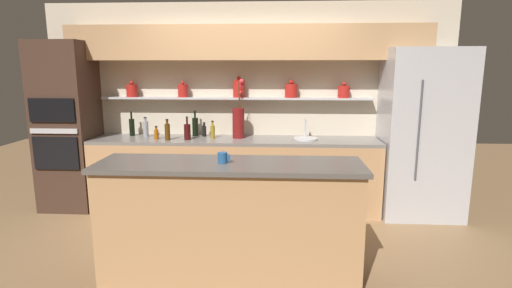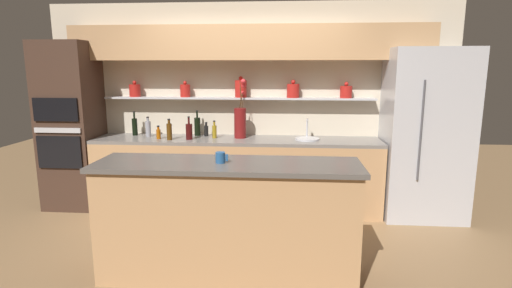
# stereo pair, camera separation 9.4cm
# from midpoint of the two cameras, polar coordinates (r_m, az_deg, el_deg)

# --- Properties ---
(ground_plane) EXTENTS (12.00, 12.00, 0.00)m
(ground_plane) POSITION_cam_midpoint_polar(r_m,az_deg,el_deg) (4.08, -2.32, -15.29)
(ground_plane) COLOR olive
(back_wall_unit) EXTENTS (5.20, 0.44, 2.60)m
(back_wall_unit) POSITION_cam_midpoint_polar(r_m,az_deg,el_deg) (5.18, -0.43, 8.18)
(back_wall_unit) COLOR beige
(back_wall_unit) RESTS_ON ground_plane
(back_counter_unit) EXTENTS (3.56, 0.62, 0.92)m
(back_counter_unit) POSITION_cam_midpoint_polar(r_m,az_deg,el_deg) (5.08, -2.27, -4.35)
(back_counter_unit) COLOR tan
(back_counter_unit) RESTS_ON ground_plane
(island_counter) EXTENTS (2.23, 0.61, 1.02)m
(island_counter) POSITION_cam_midpoint_polar(r_m,az_deg,el_deg) (3.48, -3.25, -10.81)
(island_counter) COLOR tan
(island_counter) RESTS_ON ground_plane
(refrigerator) EXTENTS (0.94, 0.73, 2.02)m
(refrigerator) POSITION_cam_midpoint_polar(r_m,az_deg,el_deg) (5.17, 23.48, 1.23)
(refrigerator) COLOR #B7B7BC
(refrigerator) RESTS_ON ground_plane
(oven_tower) EXTENTS (0.66, 0.64, 2.12)m
(oven_tower) POSITION_cam_midpoint_polar(r_m,az_deg,el_deg) (5.62, -24.43, 2.37)
(oven_tower) COLOR #3D281E
(oven_tower) RESTS_ON ground_plane
(flower_vase) EXTENTS (0.15, 0.17, 0.74)m
(flower_vase) POSITION_cam_midpoint_polar(r_m,az_deg,el_deg) (5.01, -1.71, 3.36)
(flower_vase) COLOR maroon
(flower_vase) RESTS_ON back_counter_unit
(sink_fixture) EXTENTS (0.29, 0.29, 0.25)m
(sink_fixture) POSITION_cam_midpoint_polar(r_m,az_deg,el_deg) (4.96, 7.87, 0.90)
(sink_fixture) COLOR #B7B7BC
(sink_fixture) RESTS_ON back_counter_unit
(bottle_sauce_0) EXTENTS (0.05, 0.05, 0.18)m
(bottle_sauce_0) POSITION_cam_midpoint_polar(r_m,az_deg,el_deg) (5.19, -6.61, 1.96)
(bottle_sauce_0) COLOR black
(bottle_sauce_0) RESTS_ON back_counter_unit
(bottle_oil_1) EXTENTS (0.05, 0.05, 0.22)m
(bottle_oil_1) POSITION_cam_midpoint_polar(r_m,az_deg,el_deg) (5.03, -5.43, 1.84)
(bottle_oil_1) COLOR olive
(bottle_oil_1) RESTS_ON back_counter_unit
(bottle_spirit_2) EXTENTS (0.06, 0.06, 0.26)m
(bottle_spirit_2) POSITION_cam_midpoint_polar(r_m,az_deg,el_deg) (4.99, -11.76, 1.82)
(bottle_spirit_2) COLOR #4C2D0C
(bottle_spirit_2) RESTS_ON back_counter_unit
(bottle_wine_3) EXTENTS (0.07, 0.07, 0.31)m
(bottle_wine_3) POSITION_cam_midpoint_polar(r_m,az_deg,el_deg) (5.44, -16.46, 2.44)
(bottle_wine_3) COLOR black
(bottle_wine_3) RESTS_ON back_counter_unit
(bottle_wine_4) EXTENTS (0.08, 0.08, 0.33)m
(bottle_wine_4) POSITION_cam_midpoint_polar(r_m,az_deg,el_deg) (5.23, -7.86, 2.53)
(bottle_wine_4) COLOR black
(bottle_wine_4) RESTS_ON back_counter_unit
(bottle_sauce_5) EXTENTS (0.05, 0.05, 0.17)m
(bottle_sauce_5) POSITION_cam_midpoint_polar(r_m,az_deg,el_deg) (5.09, -13.25, 1.47)
(bottle_sauce_5) COLOR #9E4C0A
(bottle_sauce_5) RESTS_ON back_counter_unit
(bottle_spirit_6) EXTENTS (0.07, 0.07, 0.26)m
(bottle_spirit_6) POSITION_cam_midpoint_polar(r_m,az_deg,el_deg) (5.29, -14.66, 2.18)
(bottle_spirit_6) COLOR gray
(bottle_spirit_6) RESTS_ON back_counter_unit
(bottle_wine_7) EXTENTS (0.08, 0.08, 0.29)m
(bottle_wine_7) POSITION_cam_midpoint_polar(r_m,az_deg,el_deg) (4.97, -9.00, 1.81)
(bottle_wine_7) COLOR #380C0C
(bottle_wine_7) RESTS_ON back_counter_unit
(coffee_mug) EXTENTS (0.10, 0.08, 0.09)m
(coffee_mug) POSITION_cam_midpoint_polar(r_m,az_deg,el_deg) (3.31, -4.29, -1.94)
(coffee_mug) COLOR #235184
(coffee_mug) RESTS_ON island_counter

